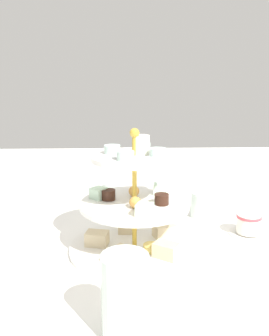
{
  "coord_description": "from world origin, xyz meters",
  "views": [
    {
      "loc": [
        -0.02,
        -0.71,
        0.36
      ],
      "look_at": [
        0.0,
        0.0,
        0.18
      ],
      "focal_mm": 37.88,
      "sensor_mm": 36.0,
      "label": 1
    }
  ],
  "objects_px": {
    "tiered_serving_stand": "(135,214)",
    "water_glass_mid_back": "(113,197)",
    "water_glass_tall_right": "(125,297)",
    "water_glass_short_left": "(202,204)",
    "teacup_with_saucer": "(248,225)"
  },
  "relations": [
    {
      "from": "teacup_with_saucer",
      "to": "water_glass_short_left",
      "type": "bearing_deg",
      "value": 124.66
    },
    {
      "from": "water_glass_tall_right",
      "to": "water_glass_mid_back",
      "type": "height_order",
      "value": "water_glass_tall_right"
    },
    {
      "from": "tiered_serving_stand",
      "to": "water_glass_tall_right",
      "type": "relative_size",
      "value": 2.2
    },
    {
      "from": "tiered_serving_stand",
      "to": "water_glass_short_left",
      "type": "distance_m",
      "value": 0.27
    },
    {
      "from": "water_glass_tall_right",
      "to": "water_glass_mid_back",
      "type": "relative_size",
      "value": 1.52
    },
    {
      "from": "water_glass_short_left",
      "to": "teacup_with_saucer",
      "type": "relative_size",
      "value": 0.75
    },
    {
      "from": "water_glass_mid_back",
      "to": "water_glass_tall_right",
      "type": "bearing_deg",
      "value": -86.6
    },
    {
      "from": "water_glass_tall_right",
      "to": "teacup_with_saucer",
      "type": "height_order",
      "value": "water_glass_tall_right"
    },
    {
      "from": "teacup_with_saucer",
      "to": "water_glass_tall_right",
      "type": "bearing_deg",
      "value": -131.3
    },
    {
      "from": "tiered_serving_stand",
      "to": "teacup_with_saucer",
      "type": "distance_m",
      "value": 0.29
    },
    {
      "from": "teacup_with_saucer",
      "to": "water_glass_mid_back",
      "type": "relative_size",
      "value": 1.07
    },
    {
      "from": "water_glass_short_left",
      "to": "water_glass_mid_back",
      "type": "height_order",
      "value": "water_glass_mid_back"
    },
    {
      "from": "water_glass_short_left",
      "to": "teacup_with_saucer",
      "type": "bearing_deg",
      "value": -55.34
    },
    {
      "from": "tiered_serving_stand",
      "to": "water_glass_tall_right",
      "type": "height_order",
      "value": "tiered_serving_stand"
    },
    {
      "from": "tiered_serving_stand",
      "to": "water_glass_mid_back",
      "type": "distance_m",
      "value": 0.25
    }
  ]
}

